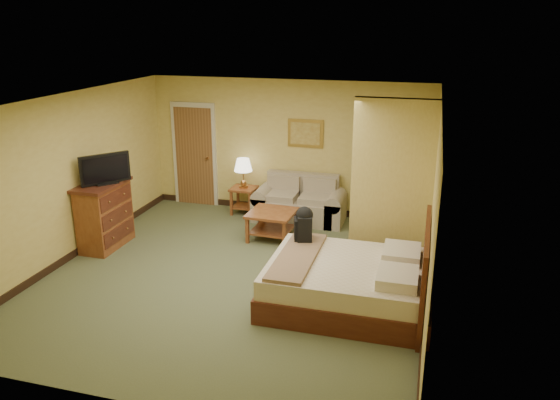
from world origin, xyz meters
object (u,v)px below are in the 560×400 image
(loveseat, at_px, (300,206))
(coffee_table, at_px, (272,219))
(dresser, at_px, (105,215))
(bed, at_px, (353,282))

(loveseat, height_order, coffee_table, loveseat)
(dresser, bearing_deg, bed, -11.34)
(dresser, xyz_separation_m, bed, (4.29, -0.86, -0.24))
(loveseat, relative_size, coffee_table, 2.12)
(loveseat, bearing_deg, bed, -63.88)
(bed, bearing_deg, coffee_table, 131.28)
(coffee_table, xyz_separation_m, bed, (1.70, -1.94, -0.03))
(loveseat, relative_size, dresser, 1.53)
(dresser, height_order, bed, bed)
(loveseat, bearing_deg, coffee_table, -103.10)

